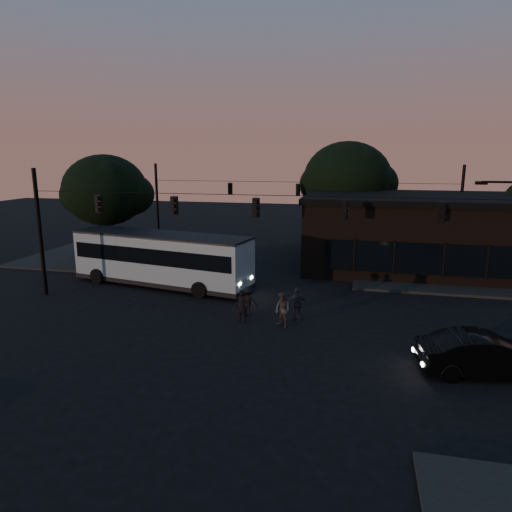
% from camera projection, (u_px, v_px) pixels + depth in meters
% --- Properties ---
extents(ground, '(120.00, 120.00, 0.00)m').
position_uv_depth(ground, '(236.00, 338.00, 20.86)').
color(ground, black).
rests_on(ground, ground).
extents(sidewalk_far_right, '(14.00, 10.00, 0.15)m').
position_uv_depth(sidewalk_far_right, '(457.00, 275.00, 31.55)').
color(sidewalk_far_right, black).
rests_on(sidewalk_far_right, ground).
extents(sidewalk_far_left, '(14.00, 10.00, 0.15)m').
position_uv_depth(sidewalk_far_left, '(117.00, 257.00, 37.23)').
color(sidewalk_far_left, black).
rests_on(sidewalk_far_left, ground).
extents(building, '(15.40, 10.41, 5.40)m').
position_uv_depth(building, '(411.00, 232.00, 33.52)').
color(building, black).
rests_on(building, ground).
extents(tree_behind, '(7.60, 7.60, 9.43)m').
position_uv_depth(tree_behind, '(347.00, 179.00, 39.60)').
color(tree_behind, black).
rests_on(tree_behind, ground).
extents(tree_left, '(6.40, 6.40, 8.30)m').
position_uv_depth(tree_left, '(105.00, 190.00, 35.10)').
color(tree_left, black).
rests_on(tree_left, ground).
extents(signal_rig_near, '(26.24, 0.30, 7.50)m').
position_uv_depth(signal_rig_near, '(256.00, 229.00, 23.72)').
color(signal_rig_near, black).
rests_on(signal_rig_near, ground).
extents(signal_rig_far, '(26.24, 0.30, 7.50)m').
position_uv_depth(signal_rig_far, '(298.00, 203.00, 39.00)').
color(signal_rig_far, black).
rests_on(signal_rig_far, ground).
extents(bus, '(12.30, 5.00, 3.38)m').
position_uv_depth(bus, '(161.00, 257.00, 29.02)').
color(bus, '#809AA3').
rests_on(bus, ground).
extents(car, '(5.14, 2.46, 1.63)m').
position_uv_depth(car, '(486.00, 355.00, 17.22)').
color(car, black).
rests_on(car, ground).
extents(pedestrian_a, '(0.67, 0.51, 1.66)m').
position_uv_depth(pedestrian_a, '(242.00, 306.00, 22.72)').
color(pedestrian_a, black).
rests_on(pedestrian_a, ground).
extents(pedestrian_b, '(1.07, 1.03, 1.74)m').
position_uv_depth(pedestrian_b, '(283.00, 310.00, 22.06)').
color(pedestrian_b, '#3C3736').
rests_on(pedestrian_b, ground).
extents(pedestrian_c, '(1.03, 0.46, 1.73)m').
position_uv_depth(pedestrian_c, '(297.00, 304.00, 22.95)').
color(pedestrian_c, '#28272F').
rests_on(pedestrian_c, ground).
extents(pedestrian_d, '(1.03, 0.63, 1.54)m').
position_uv_depth(pedestrian_d, '(248.00, 301.00, 23.71)').
color(pedestrian_d, black).
rests_on(pedestrian_d, ground).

